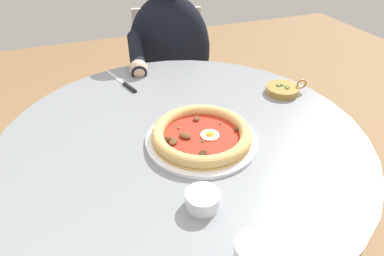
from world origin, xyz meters
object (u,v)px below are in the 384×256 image
(pizza_on_plate, at_px, (202,135))
(steak_knife, at_px, (125,84))
(dining_table, at_px, (184,174))
(ramekin_capers, at_px, (203,199))
(diner_person, at_px, (171,92))
(cafe_chair_diner, at_px, (170,77))
(olive_pan, at_px, (283,89))

(pizza_on_plate, xyz_separation_m, steak_knife, (0.40, 0.13, -0.02))
(dining_table, height_order, pizza_on_plate, pizza_on_plate)
(dining_table, bearing_deg, ramekin_capers, 170.04)
(pizza_on_plate, relative_size, diner_person, 0.27)
(diner_person, height_order, cafe_chair_diner, diner_person)
(dining_table, height_order, steak_knife, steak_knife)
(ramekin_capers, relative_size, cafe_chair_diner, 0.09)
(pizza_on_plate, distance_m, steak_knife, 0.42)
(ramekin_capers, height_order, cafe_chair_diner, cafe_chair_diner)
(pizza_on_plate, distance_m, diner_person, 0.79)
(steak_knife, bearing_deg, ramekin_capers, -175.31)
(olive_pan, height_order, diner_person, diner_person)
(pizza_on_plate, bearing_deg, cafe_chair_diner, -10.92)
(pizza_on_plate, bearing_deg, dining_table, 35.03)
(dining_table, distance_m, pizza_on_plate, 0.18)
(ramekin_capers, xyz_separation_m, olive_pan, (0.37, -0.44, -0.01))
(ramekin_capers, distance_m, diner_person, 1.01)
(dining_table, relative_size, diner_person, 0.90)
(cafe_chair_diner, bearing_deg, olive_pan, -164.96)
(dining_table, height_order, olive_pan, olive_pan)
(dining_table, xyz_separation_m, cafe_chair_diner, (0.81, -0.20, -0.08))
(diner_person, bearing_deg, ramekin_capers, 167.25)
(dining_table, height_order, ramekin_capers, ramekin_capers)
(olive_pan, xyz_separation_m, diner_person, (0.58, 0.22, -0.26))
(ramekin_capers, bearing_deg, olive_pan, -49.69)
(diner_person, bearing_deg, cafe_chair_diner, -14.68)
(diner_person, relative_size, cafe_chair_diner, 1.34)
(ramekin_capers, relative_size, diner_person, 0.07)
(olive_pan, bearing_deg, steak_knife, 63.71)
(pizza_on_plate, height_order, olive_pan, olive_pan)
(dining_table, relative_size, olive_pan, 7.61)
(diner_person, xyz_separation_m, cafe_chair_diner, (0.13, -0.03, 0.02))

